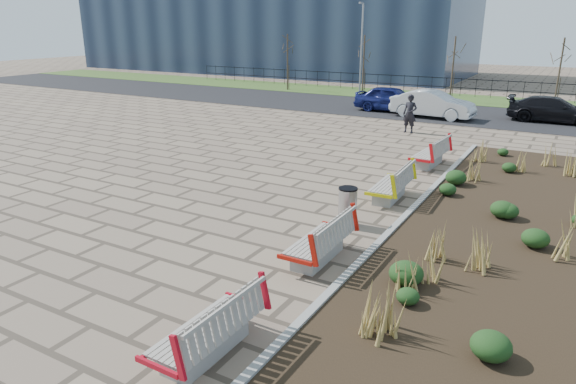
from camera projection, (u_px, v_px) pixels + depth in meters
The scene contains 20 objects.
ground at pixel (159, 258), 11.08m from camera, with size 120.00×120.00×0.00m, color #766551.
planting_bed at pixel (502, 234), 12.23m from camera, with size 4.50×18.00×0.10m, color black.
planting_curb at pixel (407, 216), 13.33m from camera, with size 0.16×18.00×0.15m, color gray.
grass_verge_far at pixel (455, 99), 34.14m from camera, with size 80.00×5.00×0.04m, color #33511E.
road at pixel (431, 112), 29.20m from camera, with size 80.00×7.00×0.02m, color black.
bench_a at pixel (205, 325), 7.74m from camera, with size 0.90×2.10×1.00m, color #B50C1D, non-canonical shape.
bench_b at pixel (318, 238), 10.87m from camera, with size 0.90×2.10×1.00m, color #B2160B, non-canonical shape.
bench_c at pixel (390, 183), 14.64m from camera, with size 0.90×2.10×1.00m, color #D0C90A, non-canonical shape.
bench_d at pixel (429, 152), 18.10m from camera, with size 0.90×2.10×1.00m, color red, non-canonical shape.
litter_bin at pixel (347, 207), 12.74m from camera, with size 0.46×0.46×0.97m, color #B2B2B7.
pedestrian at pixel (410, 114), 23.46m from camera, with size 0.64×0.42×1.75m, color black.
car_blue at pixel (392, 99), 29.02m from camera, with size 1.67×4.16×1.42m, color navy.
car_silver at pixel (433, 104), 27.15m from camera, with size 1.51×4.34×1.43m, color #B9BEC2.
car_black at pixel (553, 109), 25.94m from camera, with size 1.78×4.38×1.27m, color black.
tree_a at pixel (287, 62), 37.93m from camera, with size 1.40×1.40×4.00m, color #4C3D2D, non-canonical shape.
tree_b at pixel (363, 65), 35.10m from camera, with size 1.40×1.40×4.00m, color #4C3D2D, non-canonical shape.
tree_c at pixel (453, 69), 32.27m from camera, with size 1.40×1.40×4.00m, color #4C3D2D, non-canonical shape.
tree_d at pixel (559, 74), 29.44m from camera, with size 1.40×1.40×4.00m, color #4C3D2D, non-canonical shape.
lamp_west at pixel (361, 51), 34.37m from camera, with size 0.24×0.60×6.00m, color gray, non-canonical shape.
railing_fence at pixel (461, 87), 35.18m from camera, with size 44.00×0.10×1.20m, color black, non-canonical shape.
Camera 1 is at (7.42, -7.35, 4.85)m, focal length 32.00 mm.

